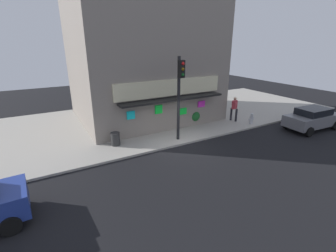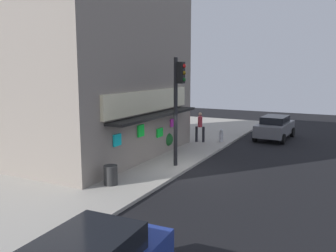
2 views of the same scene
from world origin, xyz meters
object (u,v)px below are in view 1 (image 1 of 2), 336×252
pedestrian (234,108)px  potted_plant_by_doorway (194,116)px  parked_car_grey (312,118)px  fire_hydrant (251,119)px  traffic_light (180,88)px  trash_can (115,139)px

pedestrian → potted_plant_by_doorway: pedestrian is taller
parked_car_grey → fire_hydrant: bearing=138.5°
traffic_light → parked_car_grey: bearing=-16.0°
traffic_light → fire_hydrant: (6.22, 0.00, -2.79)m
fire_hydrant → parked_car_grey: size_ratio=0.19×
traffic_light → trash_can: size_ratio=6.53×
fire_hydrant → parked_car_grey: 4.02m
traffic_light → parked_car_grey: (9.22, -2.65, -2.50)m
pedestrian → trash_can: bearing=-179.9°
parked_car_grey → traffic_light: bearing=164.0°
trash_can → parked_car_grey: 13.41m
fire_hydrant → potted_plant_by_doorway: size_ratio=0.77×
fire_hydrant → potted_plant_by_doorway: (-3.75, 1.89, 0.22)m
fire_hydrant → pedestrian: (-0.65, 1.14, 0.63)m
trash_can → potted_plant_by_doorway: 6.16m
traffic_light → fire_hydrant: 6.82m
pedestrian → potted_plant_by_doorway: 3.21m
potted_plant_by_doorway → pedestrian: bearing=-13.5°
fire_hydrant → pedestrian: bearing=119.7°
traffic_light → pedestrian: bearing=11.6°
trash_can → fire_hydrant: bearing=-6.5°
traffic_light → pedestrian: (5.57, 1.14, -2.16)m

